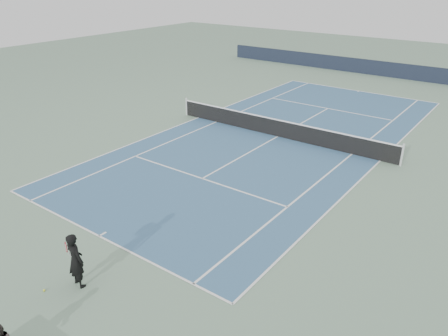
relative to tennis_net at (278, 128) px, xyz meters
The scene contains 6 objects.
ground 0.50m from the tennis_net, ahead, with size 80.00×80.00×0.00m, color slate.
court_surface 0.50m from the tennis_net, ahead, with size 10.97×23.77×0.01m, color #365D81.
tennis_net is the anchor object (origin of this frame).
windscreen_far 17.89m from the tennis_net, 90.00° to the left, with size 30.00×0.25×1.20m, color black.
tennis_player 13.88m from the tennis_net, 83.72° to the right, with size 0.79×0.51×1.68m.
tennis_ball 14.60m from the tennis_net, 86.19° to the right, with size 0.07×0.07×0.07m, color yellow.
Camera 1 is at (10.68, -19.32, 8.14)m, focal length 35.00 mm.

